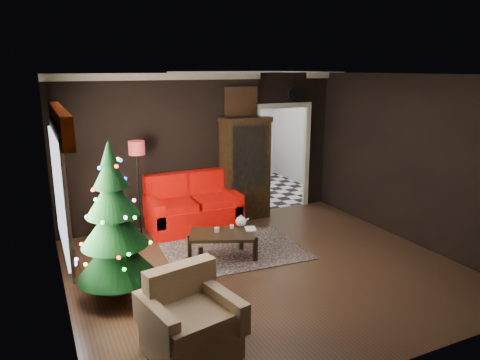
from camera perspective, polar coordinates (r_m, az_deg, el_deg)
name	(u,v)px	position (r m, az deg, el deg)	size (l,w,h in m)	color
floor	(266,269)	(6.77, 3.31, -11.19)	(5.50, 5.50, 0.00)	black
ceiling	(269,75)	(6.12, 3.69, 13.23)	(5.50, 5.50, 0.00)	white
wall_back	(204,149)	(8.53, -4.60, 4.00)	(5.50, 5.50, 0.00)	black
wall_front	(398,235)	(4.38, 19.48, -6.66)	(5.50, 5.50, 0.00)	black
wall_left	(57,201)	(5.57, -22.21, -2.49)	(5.50, 5.50, 0.00)	black
wall_right	(413,160)	(7.97, 21.14, 2.37)	(5.50, 5.50, 0.00)	black
doorway	(281,159)	(9.32, 5.27, 2.66)	(1.10, 0.10, 2.10)	beige
left_window	(60,192)	(5.75, -21.98, -1.45)	(0.05, 1.60, 1.40)	white
valance	(60,123)	(5.61, -21.93, 6.74)	(0.12, 2.10, 0.35)	maroon
kitchen_floor	(249,190)	(10.85, 1.14, -1.34)	(3.00, 3.00, 0.00)	white
kitchen_window	(225,115)	(11.83, -1.96, 8.33)	(0.70, 0.06, 0.70)	white
rug	(234,250)	(7.36, -0.72, -8.96)	(2.18, 1.59, 0.01)	#51414A
loveseat	(193,203)	(8.20, -5.97, -2.92)	(1.70, 0.90, 1.00)	maroon
curio_cabinet	(245,170)	(8.70, 0.62, 1.23)	(0.90, 0.45, 1.90)	black
floor_lamp	(139,191)	(7.88, -12.72, -1.42)	(0.29, 0.29, 1.75)	black
christmas_tree	(114,221)	(5.78, -15.77, -5.03)	(1.00, 1.00, 1.91)	black
armchair	(190,316)	(4.75, -6.35, -16.80)	(0.84, 0.84, 0.86)	#9B967D
coffee_table	(222,246)	(6.94, -2.30, -8.44)	(0.97, 0.58, 0.43)	black
teapot	(241,221)	(7.10, 0.11, -5.25)	(0.19, 0.19, 0.18)	white
cup_a	(232,227)	(7.04, -1.05, -5.95)	(0.06, 0.06, 0.06)	white
cup_b	(217,230)	(6.91, -2.95, -6.33)	(0.08, 0.08, 0.07)	white
book	(245,223)	(6.96, 0.68, -5.49)	(0.16, 0.02, 0.22)	#7B6449
wall_clock	(295,94)	(9.24, 6.98, 10.84)	(0.32, 0.32, 0.06)	silver
painting	(241,102)	(8.68, 0.11, 9.87)	(0.62, 0.05, 0.52)	#B17146
kitchen_counter	(229,163)	(11.80, -1.43, 2.17)	(1.80, 0.60, 0.90)	silver
kitchen_table	(243,180)	(10.37, 0.40, 0.06)	(0.70, 0.70, 0.75)	brown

